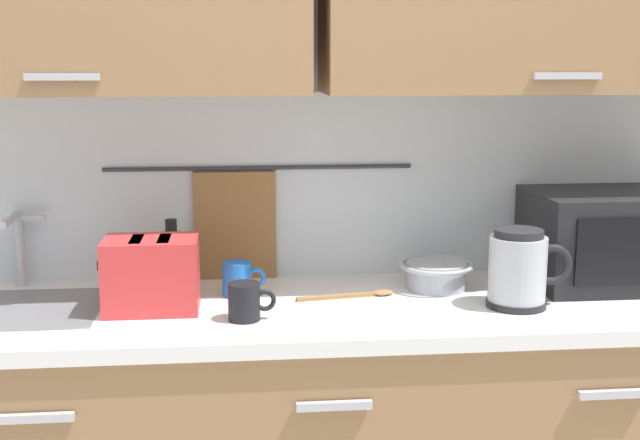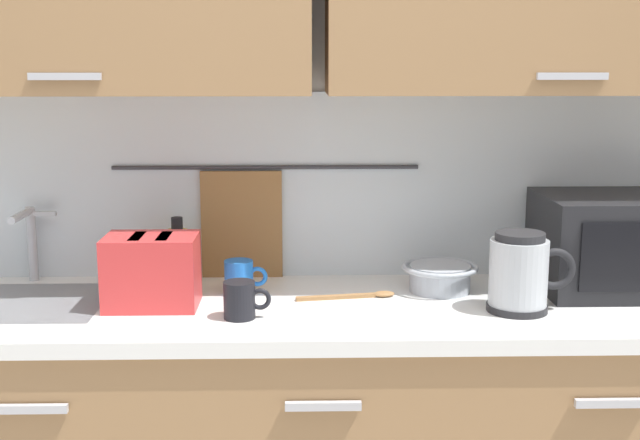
% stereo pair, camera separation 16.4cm
% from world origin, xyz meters
% --- Properties ---
extents(back_wall_assembly, '(3.70, 0.41, 2.50)m').
position_xyz_m(back_wall_assembly, '(-0.00, 0.53, 1.52)').
color(back_wall_assembly, silver).
rests_on(back_wall_assembly, ground).
extents(sink_faucet, '(0.09, 0.17, 0.22)m').
position_xyz_m(sink_faucet, '(-0.84, 0.53, 1.04)').
color(sink_faucet, '#B2B5BA').
rests_on(sink_faucet, counter_unit).
extents(microwave, '(0.46, 0.35, 0.27)m').
position_xyz_m(microwave, '(0.85, 0.41, 1.04)').
color(microwave, black).
rests_on(microwave, counter_unit).
extents(electric_kettle, '(0.23, 0.16, 0.21)m').
position_xyz_m(electric_kettle, '(0.51, 0.21, 1.00)').
color(electric_kettle, black).
rests_on(electric_kettle, counter_unit).
extents(dish_soap_bottle, '(0.06, 0.06, 0.20)m').
position_xyz_m(dish_soap_bottle, '(-0.41, 0.51, 0.99)').
color(dish_soap_bottle, yellow).
rests_on(dish_soap_bottle, counter_unit).
extents(mug_near_sink, '(0.12, 0.08, 0.09)m').
position_xyz_m(mug_near_sink, '(-0.22, 0.39, 0.95)').
color(mug_near_sink, blue).
rests_on(mug_near_sink, counter_unit).
extents(mixing_bowl, '(0.21, 0.21, 0.08)m').
position_xyz_m(mixing_bowl, '(0.34, 0.40, 0.94)').
color(mixing_bowl, '#A5ADB7').
rests_on(mixing_bowl, counter_unit).
extents(toaster, '(0.26, 0.17, 0.19)m').
position_xyz_m(toaster, '(-0.44, 0.28, 1.00)').
color(toaster, red).
rests_on(toaster, counter_unit).
extents(mug_by_kettle, '(0.12, 0.08, 0.09)m').
position_xyz_m(mug_by_kettle, '(-0.20, 0.17, 0.95)').
color(mug_by_kettle, black).
rests_on(mug_by_kettle, counter_unit).
extents(wooden_spoon, '(0.28, 0.07, 0.01)m').
position_xyz_m(wooden_spoon, '(0.11, 0.34, 0.91)').
color(wooden_spoon, '#9E7042').
rests_on(wooden_spoon, counter_unit).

